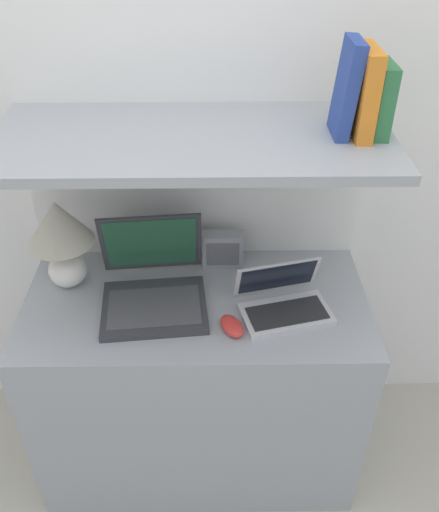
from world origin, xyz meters
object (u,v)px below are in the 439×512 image
at_px(laptop_small, 283,303).
at_px(book_green, 381,100).
at_px(router_box, 223,250).
at_px(book_blue, 347,89).
at_px(book_orange, 364,92).
at_px(laptop_large, 153,286).
at_px(table_lamp, 60,233).
at_px(computer_mouse, 232,326).

xyz_separation_m(laptop_small, book_green, (0.23, 0.12, 0.59)).
xyz_separation_m(router_box, book_blue, (0.31, -0.12, 0.59)).
xyz_separation_m(router_box, book_orange, (0.36, -0.12, 0.58)).
bearing_deg(laptop_large, book_green, 4.83).
bearing_deg(book_blue, table_lamp, 178.03).
bearing_deg(book_blue, book_orange, 0.00).
distance_m(router_box, book_blue, 0.68).
bearing_deg(router_box, laptop_large, -141.21).
height_order(computer_mouse, book_green, book_green).
height_order(table_lamp, router_box, table_lamp).
height_order(table_lamp, laptop_large, table_lamp).
relative_size(laptop_large, book_orange, 1.59).
distance_m(table_lamp, book_blue, 0.94).
distance_m(laptop_large, router_box, 0.28).
height_order(laptop_small, router_box, laptop_small).
relative_size(book_orange, book_blue, 0.91).
distance_m(laptop_large, book_green, 0.85).
bearing_deg(book_green, laptop_large, -175.17).
bearing_deg(laptop_large, computer_mouse, -31.16).
distance_m(table_lamp, computer_mouse, 0.60).
xyz_separation_m(computer_mouse, book_blue, (0.29, 0.20, 0.64)).
bearing_deg(book_green, laptop_small, -152.80).
relative_size(computer_mouse, router_box, 0.85).
xyz_separation_m(table_lamp, book_blue, (0.82, -0.03, 0.46)).
relative_size(table_lamp, book_green, 1.65).
bearing_deg(book_orange, laptop_large, -174.77).
xyz_separation_m(table_lamp, laptop_small, (0.69, -0.14, -0.17)).
distance_m(laptop_small, book_orange, 0.65).
height_order(laptop_small, computer_mouse, laptop_small).
xyz_separation_m(book_orange, book_blue, (-0.05, 0.00, 0.01)).
height_order(laptop_small, book_green, book_green).
height_order(laptop_large, router_box, laptop_large).
relative_size(table_lamp, laptop_large, 0.86).
distance_m(laptop_small, book_green, 0.65).
bearing_deg(computer_mouse, table_lamp, 156.60).
xyz_separation_m(computer_mouse, router_box, (-0.02, 0.32, 0.05)).
height_order(router_box, book_blue, book_blue).
bearing_deg(router_box, book_blue, -21.61).
bearing_deg(laptop_small, book_blue, 41.46).
distance_m(book_green, book_blue, 0.10).
height_order(book_orange, book_blue, book_blue).
distance_m(laptop_large, book_orange, 0.83).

